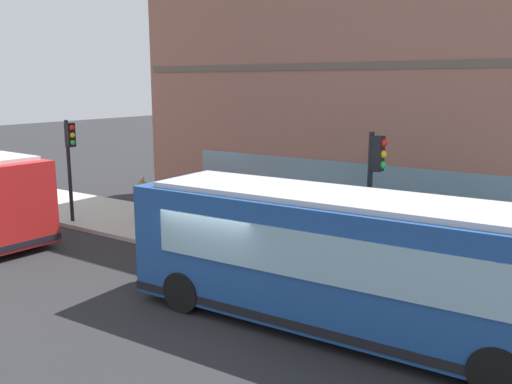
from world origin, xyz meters
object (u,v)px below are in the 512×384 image
at_px(pedestrian_near_building_entrance, 142,193).
at_px(city_bus_nearside, 342,262).
at_px(pedestrian_by_light_pole, 274,214).
at_px(newspaper_vending_box, 422,268).
at_px(pedestrian_walking_along_curb, 190,209).
at_px(fire_hydrant, 386,259).
at_px(traffic_light_down_block, 70,152).
at_px(traffic_light_near_corner, 374,180).

bearing_deg(pedestrian_near_building_entrance, city_bus_nearside, -113.43).
relative_size(pedestrian_by_light_pole, pedestrian_near_building_entrance, 1.02).
bearing_deg(newspaper_vending_box, pedestrian_walking_along_curb, 87.63).
height_order(pedestrian_by_light_pole, newspaper_vending_box, pedestrian_by_light_pole).
xyz_separation_m(city_bus_nearside, fire_hydrant, (3.79, 0.43, -1.04)).
bearing_deg(newspaper_vending_box, fire_hydrant, 69.41).
relative_size(traffic_light_down_block, fire_hydrant, 5.27).
distance_m(fire_hydrant, pedestrian_near_building_entrance, 10.82).
bearing_deg(pedestrian_near_building_entrance, fire_hydrant, -95.61).
xyz_separation_m(fire_hydrant, pedestrian_by_light_pole, (0.82, 4.28, 0.55)).
xyz_separation_m(city_bus_nearside, traffic_light_near_corner, (2.66, 0.41, 1.41)).
height_order(fire_hydrant, pedestrian_walking_along_curb, pedestrian_walking_along_curb).
bearing_deg(pedestrian_walking_along_curb, pedestrian_near_building_entrance, 71.90).
distance_m(fire_hydrant, newspaper_vending_box, 1.27).
bearing_deg(pedestrian_walking_along_curb, traffic_light_down_block, 104.00).
height_order(pedestrian_by_light_pole, pedestrian_near_building_entrance, pedestrian_by_light_pole).
distance_m(pedestrian_by_light_pole, pedestrian_near_building_entrance, 6.48).
bearing_deg(traffic_light_near_corner, newspaper_vending_box, -59.70).
relative_size(traffic_light_near_corner, fire_hydrant, 5.46).
bearing_deg(pedestrian_walking_along_curb, fire_hydrant, -89.23).
xyz_separation_m(city_bus_nearside, pedestrian_by_light_pole, (4.60, 4.71, -0.49)).
xyz_separation_m(traffic_light_near_corner, pedestrian_by_light_pole, (1.95, 4.30, -1.90)).
bearing_deg(city_bus_nearside, traffic_light_down_block, 78.77).
relative_size(fire_hydrant, pedestrian_walking_along_curb, 0.47).
relative_size(pedestrian_walking_along_curb, newspaper_vending_box, 1.76).
bearing_deg(newspaper_vending_box, traffic_light_down_block, 93.71).
xyz_separation_m(traffic_light_near_corner, pedestrian_walking_along_curb, (1.03, 7.24, -1.91)).
bearing_deg(newspaper_vending_box, pedestrian_by_light_pole, 76.99).
bearing_deg(city_bus_nearside, traffic_light_near_corner, 8.75).
relative_size(pedestrian_by_light_pole, pedestrian_walking_along_curb, 1.01).
xyz_separation_m(traffic_light_near_corner, fire_hydrant, (1.13, 0.02, -2.45)).
height_order(traffic_light_near_corner, pedestrian_walking_along_curb, traffic_light_near_corner).
xyz_separation_m(traffic_light_near_corner, traffic_light_down_block, (-0.18, 12.08, -0.10)).
relative_size(traffic_light_near_corner, pedestrian_near_building_entrance, 2.58).
distance_m(traffic_light_near_corner, pedestrian_near_building_entrance, 11.16).
height_order(traffic_light_down_block, pedestrian_by_light_pole, traffic_light_down_block).
relative_size(city_bus_nearside, pedestrian_walking_along_curb, 6.40).
xyz_separation_m(pedestrian_by_light_pole, pedestrian_near_building_entrance, (0.24, 6.47, -0.02)).
xyz_separation_m(city_bus_nearside, pedestrian_walking_along_curb, (3.69, 7.65, -0.50)).
bearing_deg(fire_hydrant, traffic_light_down_block, 96.17).
distance_m(traffic_light_down_block, pedestrian_near_building_entrance, 3.26).
distance_m(city_bus_nearside, traffic_light_near_corner, 3.04).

